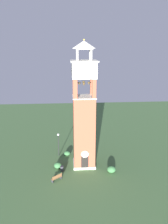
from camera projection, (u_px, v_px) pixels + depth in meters
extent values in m
plane|color=#476B3D|center=(84.00, 164.00, 36.80)|extent=(80.00, 80.00, 0.00)
cube|color=brown|center=(84.00, 132.00, 35.25)|extent=(3.18, 3.18, 10.97)
cube|color=silver|center=(84.00, 163.00, 36.75)|extent=(3.38, 3.38, 0.35)
cube|color=black|center=(85.00, 163.00, 34.95)|extent=(1.10, 0.04, 2.20)
cylinder|color=silver|center=(85.00, 154.00, 34.55)|extent=(1.10, 0.04, 1.10)
cube|color=brown|center=(75.00, 89.00, 31.95)|extent=(0.56, 0.56, 2.85)
cube|color=brown|center=(94.00, 89.00, 32.14)|extent=(0.56, 0.56, 2.85)
cube|color=brown|center=(75.00, 86.00, 34.46)|extent=(0.56, 0.56, 2.85)
cube|color=brown|center=(92.00, 86.00, 34.64)|extent=(0.56, 0.56, 2.85)
cube|color=silver|center=(84.00, 97.00, 33.69)|extent=(3.34, 3.34, 0.12)
cone|color=brown|center=(89.00, 83.00, 33.23)|extent=(0.48, 0.48, 0.42)
cone|color=brown|center=(84.00, 83.00, 33.82)|extent=(0.39, 0.39, 0.46)
cone|color=brown|center=(79.00, 84.00, 32.96)|extent=(0.56, 0.56, 0.37)
cone|color=brown|center=(84.00, 84.00, 32.45)|extent=(0.46, 0.46, 0.48)
cube|color=silver|center=(84.00, 70.00, 32.58)|extent=(3.42, 3.42, 2.25)
cylinder|color=white|center=(85.00, 71.00, 30.93)|extent=(1.71, 0.05, 1.71)
torus|color=black|center=(85.00, 71.00, 30.93)|extent=(1.74, 0.06, 1.74)
cube|color=black|center=(86.00, 73.00, 30.93)|extent=(0.26, 0.03, 0.43)
cube|color=black|center=(87.00, 72.00, 30.93)|extent=(0.66, 0.03, 0.29)
cylinder|color=white|center=(83.00, 68.00, 34.23)|extent=(1.71, 0.05, 1.71)
torus|color=black|center=(83.00, 68.00, 34.23)|extent=(1.74, 0.06, 1.74)
cube|color=black|center=(84.00, 70.00, 34.35)|extent=(0.26, 0.03, 0.43)
cube|color=black|center=(85.00, 69.00, 34.35)|extent=(0.66, 0.03, 0.29)
cylinder|color=white|center=(72.00, 70.00, 32.45)|extent=(0.05, 1.71, 1.71)
torus|color=black|center=(72.00, 70.00, 32.45)|extent=(0.06, 1.74, 1.74)
cube|color=black|center=(71.00, 71.00, 32.59)|extent=(0.03, 0.26, 0.43)
cube|color=black|center=(71.00, 70.00, 32.79)|extent=(0.03, 0.66, 0.29)
cylinder|color=white|center=(96.00, 70.00, 32.70)|extent=(0.05, 1.71, 1.71)
torus|color=black|center=(96.00, 70.00, 32.70)|extent=(0.06, 1.74, 1.74)
cube|color=black|center=(96.00, 71.00, 32.85)|extent=(0.03, 0.26, 0.43)
cube|color=black|center=(96.00, 70.00, 33.05)|extent=(0.03, 0.66, 0.29)
cube|color=silver|center=(84.00, 61.00, 32.24)|extent=(3.78, 3.78, 0.16)
cylinder|color=silver|center=(78.00, 55.00, 31.04)|extent=(0.22, 0.22, 1.47)
cylinder|color=silver|center=(91.00, 55.00, 31.18)|extent=(0.22, 0.22, 1.47)
cylinder|color=silver|center=(77.00, 55.00, 32.84)|extent=(0.22, 0.22, 1.47)
cylinder|color=silver|center=(90.00, 55.00, 32.97)|extent=(0.22, 0.22, 1.47)
cube|color=silver|center=(84.00, 49.00, 31.78)|extent=(2.32, 2.32, 0.12)
pyramid|color=silver|center=(84.00, 45.00, 31.62)|extent=(2.32, 2.32, 1.04)
sphere|color=#B79338|center=(84.00, 40.00, 31.44)|extent=(0.24, 0.24, 0.24)
cube|color=brown|center=(56.00, 178.00, 32.32)|extent=(1.53, 1.34, 0.06)
cube|color=brown|center=(57.00, 176.00, 32.11)|extent=(1.29, 1.03, 0.44)
cube|color=#2D2D33|center=(52.00, 181.00, 31.92)|extent=(0.31, 0.36, 0.42)
cube|color=#2D2D33|center=(61.00, 177.00, 32.86)|extent=(0.31, 0.36, 0.42)
cylinder|color=black|center=(59.00, 146.00, 39.16)|extent=(0.12, 0.12, 3.70)
sphere|color=silver|center=(58.00, 135.00, 38.58)|extent=(0.36, 0.36, 0.36)
cylinder|color=#2D2D33|center=(62.00, 169.00, 34.76)|extent=(0.52, 0.52, 0.80)
ellipsoid|color=#336638|center=(58.00, 165.00, 35.59)|extent=(1.18, 1.18, 0.91)
ellipsoid|color=#336638|center=(67.00, 153.00, 39.74)|extent=(1.08, 1.08, 0.74)
ellipsoid|color=#336638|center=(111.00, 169.00, 34.41)|extent=(1.30, 1.30, 0.97)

